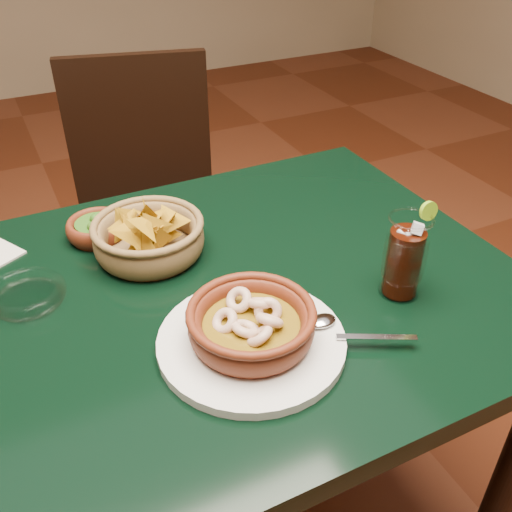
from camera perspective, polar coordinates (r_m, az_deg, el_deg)
name	(u,v)px	position (r m, az deg, el deg)	size (l,w,h in m)	color
dining_table	(180,344)	(1.03, -7.59, -8.69)	(1.20, 0.80, 0.75)	black
dining_chair	(149,212)	(1.70, -10.66, 4.38)	(0.52, 0.52, 0.93)	black
shrimp_plate	(252,329)	(0.85, -0.42, -7.26)	(0.37, 0.29, 0.08)	silver
chip_basket	(149,237)	(1.06, -10.68, 1.91)	(0.24, 0.24, 0.15)	olive
guacamole_ramekin	(97,228)	(1.14, -15.62, 2.75)	(0.14, 0.14, 0.05)	#531E0E
cola_drink	(404,257)	(0.96, 14.63, -0.14)	(0.15, 0.15, 0.17)	white
glass_ashtray	(27,294)	(1.02, -21.92, -3.57)	(0.13, 0.13, 0.03)	white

